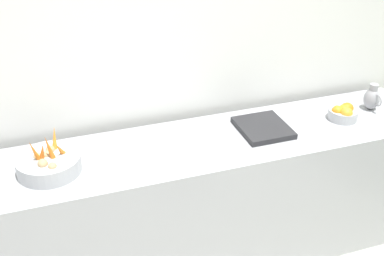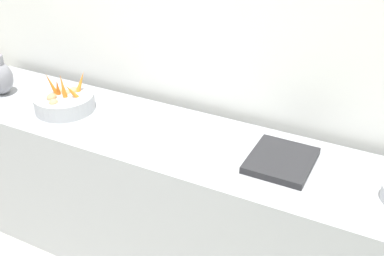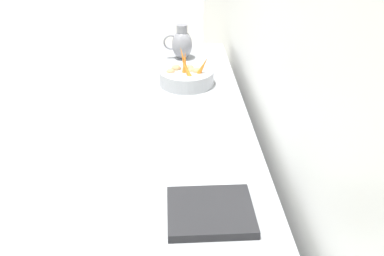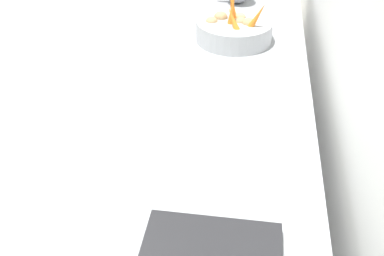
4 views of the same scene
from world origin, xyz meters
The scene contains 5 objects.
tile_wall_left centered at (-1.95, 0.31, 1.50)m, with size 0.10×9.56×3.00m, color white.
prep_counter centered at (-1.52, -0.19, 0.46)m, with size 0.63×3.24×0.92m, color #9EA0A5.
vegetable_colander centered at (-1.51, -1.00, 0.97)m, with size 0.35×0.35×0.23m.
metal_pitcher_tall centered at (-1.50, -1.49, 1.03)m, with size 0.21×0.15×0.25m.
counter_sink_basin centered at (-1.54, 0.31, 0.94)m, with size 0.34×0.30×0.04m, color #232326.
Camera 3 is at (-1.39, 1.68, 2.08)m, focal length 41.70 mm.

